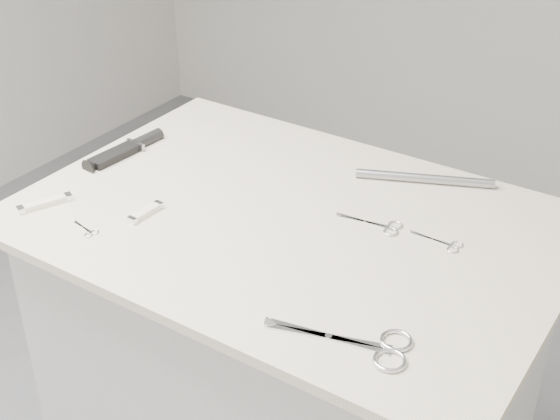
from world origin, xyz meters
The scene contains 10 objects.
plinth centered at (0.00, 0.00, 0.45)m, with size 0.90×0.60×0.90m, color #BBBBB8.
display_board centered at (0.00, 0.00, 0.91)m, with size 1.00×0.70×0.02m, color beige.
large_shears centered at (0.29, -0.24, 0.92)m, with size 0.22×0.11×0.01m.
embroidery_scissors_a centered at (0.15, 0.07, 0.92)m, with size 0.12×0.05×0.00m.
embroidery_scissors_b centered at (0.27, 0.08, 0.92)m, with size 0.10×0.04×0.00m.
tiny_scissors centered at (-0.28, -0.24, 0.92)m, with size 0.07×0.03×0.00m.
sheathed_knife centered at (-0.44, 0.04, 0.93)m, with size 0.05×0.19×0.02m.
pocket_knife_a centered at (-0.42, -0.22, 0.93)m, with size 0.06×0.10×0.01m.
pocket_knife_b centered at (-0.23, -0.14, 0.93)m, with size 0.02×0.08×0.01m.
metal_rail centered at (0.15, 0.26, 0.93)m, with size 0.02×0.02×0.27m, color gray.
Camera 1 is at (0.66, -1.04, 1.68)m, focal length 50.00 mm.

